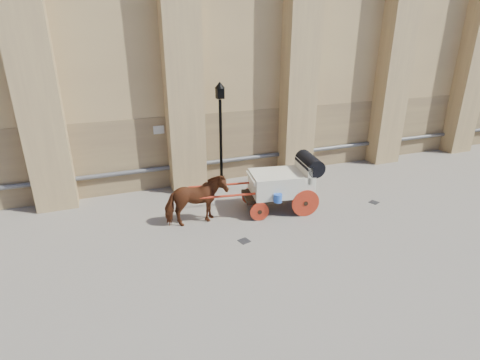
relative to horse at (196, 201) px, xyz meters
name	(u,v)px	position (x,y,z in m)	size (l,w,h in m)	color
ground	(241,221)	(1.48, -0.38, -0.86)	(90.00, 90.00, 0.00)	slate
horse	(196,201)	(0.00, 0.00, 0.00)	(0.93, 2.05, 1.73)	brown
carriage	(285,181)	(3.30, -0.02, 0.24)	(4.80, 1.97, 2.04)	black
street_lamp	(221,133)	(1.83, 2.87, 1.46)	(0.41, 0.41, 4.35)	black
drain_grate_near	(244,241)	(1.10, -1.63, -0.86)	(0.32, 0.32, 0.01)	black
drain_grate_far	(374,202)	(6.82, -0.75, -0.86)	(0.32, 0.32, 0.01)	black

